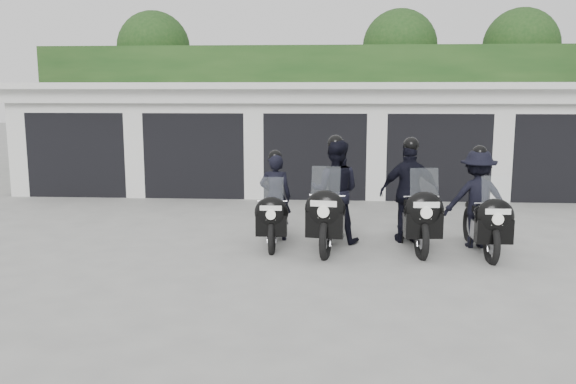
# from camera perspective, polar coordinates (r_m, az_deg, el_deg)

# --- Properties ---
(ground) EXTENTS (80.00, 80.00, 0.00)m
(ground) POSITION_cam_1_polar(r_m,az_deg,el_deg) (10.30, 1.73, -6.17)
(ground) COLOR gray
(ground) RESTS_ON ground
(garage_block) EXTENTS (16.40, 6.80, 2.96)m
(garage_block) POSITION_cam_1_polar(r_m,az_deg,el_deg) (18.02, 2.72, 5.22)
(garage_block) COLOR silver
(garage_block) RESTS_ON ground
(background_vegetation) EXTENTS (20.00, 3.90, 5.80)m
(background_vegetation) POSITION_cam_1_polar(r_m,az_deg,el_deg) (22.82, 3.94, 9.51)
(background_vegetation) COLOR #183814
(background_vegetation) RESTS_ON ground
(police_bike_a) EXTENTS (0.62, 2.01, 1.75)m
(police_bike_a) POSITION_cam_1_polar(r_m,az_deg,el_deg) (11.11, -1.28, -1.33)
(police_bike_a) COLOR black
(police_bike_a) RESTS_ON ground
(police_bike_b) EXTENTS (1.04, 2.34, 2.04)m
(police_bike_b) POSITION_cam_1_polar(r_m,az_deg,el_deg) (11.00, 4.27, -0.57)
(police_bike_b) COLOR black
(police_bike_b) RESTS_ON ground
(police_bike_c) EXTENTS (1.13, 2.31, 2.01)m
(police_bike_c) POSITION_cam_1_polar(r_m,az_deg,el_deg) (11.20, 11.49, -0.62)
(police_bike_c) COLOR black
(police_bike_c) RESTS_ON ground
(police_bike_d) EXTENTS (1.14, 2.17, 1.89)m
(police_bike_d) POSITION_cam_1_polar(r_m,az_deg,el_deg) (11.18, 17.48, -1.13)
(police_bike_d) COLOR black
(police_bike_d) RESTS_ON ground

